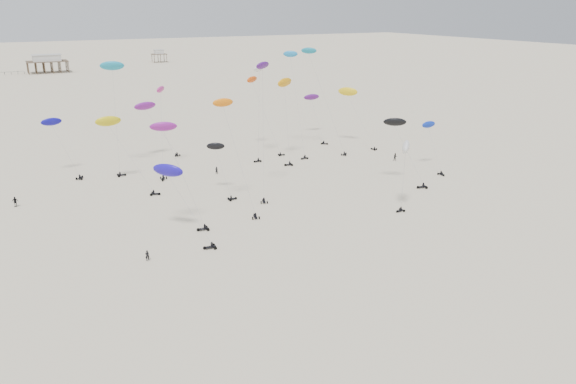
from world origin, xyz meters
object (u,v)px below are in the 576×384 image
rig_4 (314,105)px  spectator_0 (148,261)px  rig_0 (432,139)px  rig_9 (259,87)px  pavilion_main (48,65)px  pavilion_small (159,57)px

rig_4 → spectator_0: (-63.24, -60.74, -8.56)m
rig_0 → rig_9: bearing=-34.2°
pavilion_main → rig_4: bearing=-75.9°
pavilion_small → rig_4: rig_4 is taller
pavilion_main → rig_0: 249.70m
pavilion_small → rig_4: bearing=-94.9°
pavilion_main → rig_9: (26.27, -216.54, 12.84)m
rig_0 → spectator_0: 72.06m
rig_4 → rig_9: rig_9 is taller
pavilion_main → spectator_0: pavilion_main is taller
pavilion_main → spectator_0: bearing=-92.8°
pavilion_main → rig_4: (50.35, -200.99, 4.33)m
pavilion_main → spectator_0: size_ratio=11.09×
rig_0 → spectator_0: bearing=22.3°
pavilion_main → rig_0: bearing=-76.9°
rig_0 → rig_9: (-30.16, 26.68, 10.22)m
pavilion_small → rig_9: bearing=-100.1°
rig_9 → pavilion_small: bearing=-17.8°
rig_4 → rig_9: 29.90m
rig_9 → spectator_0: size_ratio=11.80×
pavilion_small → rig_4: 231.88m
rig_4 → spectator_0: bearing=8.9°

